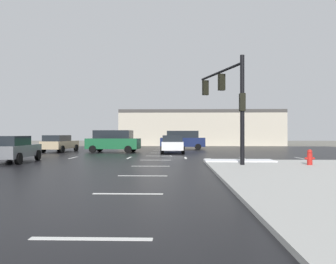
% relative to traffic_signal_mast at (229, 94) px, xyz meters
% --- Properties ---
extents(ground_plane, '(120.00, 120.00, 0.00)m').
position_rel_traffic_signal_mast_xyz_m(ground_plane, '(-4.27, 4.89, -3.93)').
color(ground_plane, slate).
extents(road_asphalt, '(44.00, 44.00, 0.02)m').
position_rel_traffic_signal_mast_xyz_m(road_asphalt, '(-4.27, 4.89, -3.92)').
color(road_asphalt, black).
rests_on(road_asphalt, ground_plane).
extents(snow_strip_curbside, '(4.00, 1.60, 0.06)m').
position_rel_traffic_signal_mast_xyz_m(snow_strip_curbside, '(0.73, 0.89, -3.76)').
color(snow_strip_curbside, white).
rests_on(snow_strip_curbside, sidewalk_corner).
extents(lane_markings, '(36.15, 36.15, 0.01)m').
position_rel_traffic_signal_mast_xyz_m(lane_markings, '(-3.06, 3.51, -3.91)').
color(lane_markings, silver).
rests_on(lane_markings, road_asphalt).
extents(traffic_signal_mast, '(1.85, 5.33, 5.62)m').
position_rel_traffic_signal_mast_xyz_m(traffic_signal_mast, '(0.00, 0.00, 0.00)').
color(traffic_signal_mast, black).
rests_on(traffic_signal_mast, sidewalk_corner).
extents(fire_hydrant, '(0.48, 0.26, 0.79)m').
position_rel_traffic_signal_mast_xyz_m(fire_hydrant, '(3.89, -1.45, -3.40)').
color(fire_hydrant, red).
rests_on(fire_hydrant, sidewalk_corner).
extents(strip_building_background, '(23.91, 8.00, 5.23)m').
position_rel_traffic_signal_mast_xyz_m(strip_building_background, '(0.73, 32.30, -1.32)').
color(strip_building_background, '#BCB29E').
rests_on(strip_building_background, ground_plane).
extents(sedan_grey, '(2.29, 4.64, 1.58)m').
position_rel_traffic_signal_mast_xyz_m(sedan_grey, '(-12.61, 0.84, -3.08)').
color(sedan_grey, slate).
rests_on(sedan_grey, road_asphalt).
extents(suv_navy, '(4.88, 2.26, 2.03)m').
position_rel_traffic_signal_mast_xyz_m(suv_navy, '(-2.24, 17.39, -2.84)').
color(suv_navy, '#141E47').
rests_on(suv_navy, road_asphalt).
extents(sedan_white, '(2.05, 4.55, 1.58)m').
position_rel_traffic_signal_mast_xyz_m(sedan_white, '(-3.25, 10.54, -3.08)').
color(sedan_white, white).
rests_on(sedan_white, road_asphalt).
extents(sedan_tan, '(2.39, 4.67, 1.58)m').
position_rel_traffic_signal_mast_xyz_m(sedan_tan, '(-13.87, 12.16, -3.08)').
color(sedan_tan, tan).
rests_on(sedan_tan, road_asphalt).
extents(suv_green, '(4.96, 2.51, 2.03)m').
position_rel_traffic_signal_mast_xyz_m(suv_green, '(-8.74, 11.86, -2.84)').
color(suv_green, '#195933').
rests_on(suv_green, road_asphalt).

